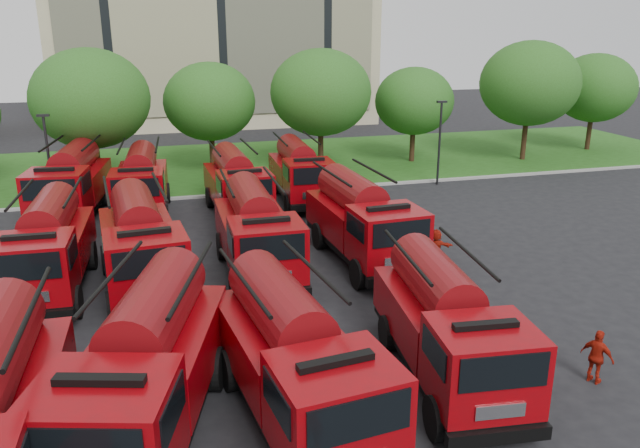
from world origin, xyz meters
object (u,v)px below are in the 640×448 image
Objects in this scene: fire_truck_4 at (48,247)px; fire_truck_9 at (141,182)px; fire_truck_5 at (140,244)px; firefighter_2 at (593,382)px; firefighter_3 at (450,350)px; fire_truck_7 at (362,220)px; firefighter_5 at (435,265)px; fire_truck_6 at (256,232)px; fire_truck_1 at (145,368)px; fire_truck_11 at (300,172)px; firefighter_4 at (14,431)px; fire_truck_3 at (447,325)px; fire_truck_8 at (71,183)px; fire_truck_10 at (237,184)px; fire_truck_2 at (295,358)px.

fire_truck_4 is 9.87m from fire_truck_9.
fire_truck_5 is 15.67m from firefighter_2.
fire_truck_7 is at bearing -93.54° from firefighter_3.
fire_truck_5 is 11.68m from firefighter_5.
fire_truck_6 is 10.60m from fire_truck_9.
fire_truck_9 is (3.28, 9.30, -0.02)m from fire_truck_4.
fire_truck_5 is (-0.11, 9.06, -0.03)m from fire_truck_1.
firefighter_3 is at bearing -86.93° from fire_truck_11.
fire_truck_1 is at bearing -146.27° from firefighter_4.
fire_truck_5 reaches higher than fire_truck_7.
fire_truck_4 is (-11.35, 9.35, 0.07)m from fire_truck_3.
fire_truck_11 reaches higher than fire_truck_3.
fire_truck_3 is 4.88× the size of firefighter_3.
fire_truck_6 is at bearing -0.28° from fire_truck_5.
fire_truck_3 is (7.96, 0.44, -0.16)m from fire_truck_1.
fire_truck_1 is at bearing -72.45° from fire_truck_8.
fire_truck_6 is 1.01× the size of fire_truck_9.
firefighter_3 is (8.91, -7.33, -1.75)m from fire_truck_5.
fire_truck_10 is 4.23m from fire_truck_11.
firefighter_4 is at bearing -117.58° from fire_truck_10.
fire_truck_2 is at bearing -140.41° from firefighter_4.
fire_truck_2 is 11.26m from fire_truck_7.
fire_truck_7 is 5.02× the size of firefighter_5.
fire_truck_1 is 13.01m from fire_truck_7.
fire_truck_2 is 1.05× the size of fire_truck_10.
firefighter_4 is (0.17, -8.83, -1.69)m from fire_truck_4.
fire_truck_2 reaches higher than firefighter_5.
fire_truck_5 is 8.85m from firefighter_4.
fire_truck_5 is 4.55× the size of firefighter_4.
fire_truck_1 is 5.34× the size of firefighter_5.
firefighter_3 is (8.91, -17.37, -1.67)m from fire_truck_9.
fire_truck_11 is at bearing 69.23° from fire_truck_2.
firefighter_4 is (-6.75, 1.28, -1.70)m from fire_truck_2.
fire_truck_8 is 1.11× the size of fire_truck_10.
fire_truck_9 is at bearing 84.79° from fire_truck_5.
fire_truck_10 is (0.36, 8.07, -0.06)m from fire_truck_6.
fire_truck_9 reaches higher than firefighter_5.
firefighter_2 is at bearing 134.66° from firefighter_3.
fire_truck_8 is at bearing 165.12° from fire_truck_10.
fire_truck_8 reaches higher than fire_truck_6.
fire_truck_10 is 4.76× the size of firefighter_5.
firefighter_2 is at bearing -45.54° from fire_truck_8.
fire_truck_9 is (-0.11, 19.10, -0.11)m from fire_truck_1.
fire_truck_7 is at bearing 64.34° from fire_truck_1.
fire_truck_4 is 4.87× the size of firefighter_5.
firefighter_4 reaches higher than firefighter_2.
fire_truck_4 is (-6.92, 10.11, -0.01)m from fire_truck_2.
fire_truck_3 is at bearing -52.08° from fire_truck_5.
firefighter_4 is (-11.62, -18.43, -1.63)m from fire_truck_11.
fire_truck_10 is at bearing -79.47° from firefighter_3.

